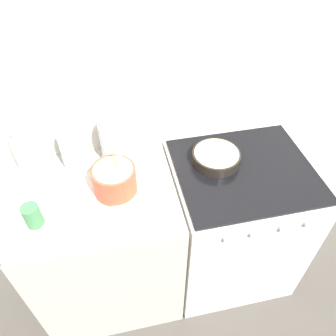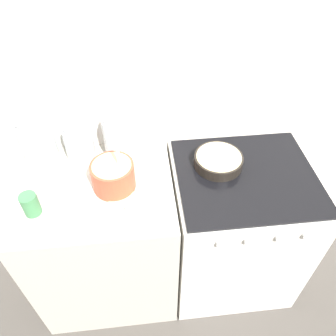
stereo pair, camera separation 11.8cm
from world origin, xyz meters
name	(u,v)px [view 1 (the left image)]	position (x,y,z in m)	size (l,w,h in m)	color
ground_plane	(183,319)	(0.00, 0.00, 0.00)	(12.00, 12.00, 0.00)	#4C4742
wall_back	(158,97)	(0.00, 0.67, 1.20)	(4.53, 0.05, 2.40)	white
countertop_cabinet	(107,246)	(-0.38, 0.32, 0.47)	(0.77, 0.64, 0.94)	beige
stove	(232,223)	(0.38, 0.32, 0.47)	(0.73, 0.66, 0.94)	white
mixing_bowl	(114,179)	(-0.28, 0.32, 1.02)	(0.21, 0.21, 0.29)	#D84C33
baking_pan	(216,157)	(0.25, 0.41, 0.97)	(0.25, 0.25, 0.06)	black
storage_jar_left	(33,153)	(-0.65, 0.53, 1.06)	(0.17, 0.17, 0.28)	silver
storage_jar_middle	(76,151)	(-0.45, 0.53, 1.03)	(0.15, 0.15, 0.22)	silver
storage_jar_right	(116,143)	(-0.25, 0.53, 1.05)	(0.15, 0.15, 0.26)	silver
tin_can	(32,216)	(-0.64, 0.20, 0.99)	(0.07, 0.07, 0.11)	#3F7F4C
recipe_page	(141,212)	(-0.18, 0.16, 0.94)	(0.26, 0.25, 0.01)	beige
measuring_spoon	(131,214)	(-0.23, 0.15, 0.95)	(0.12, 0.04, 0.04)	white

